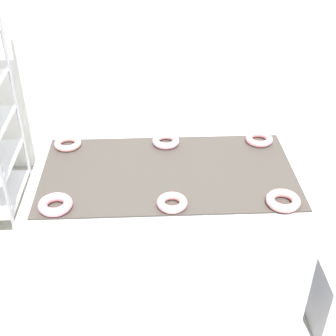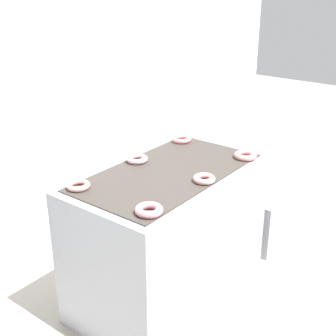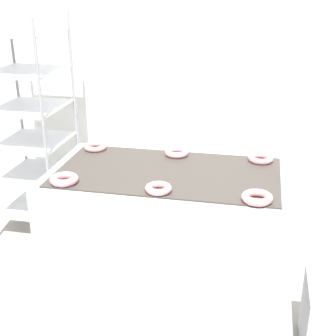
# 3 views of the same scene
# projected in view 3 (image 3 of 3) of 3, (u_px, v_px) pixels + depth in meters

# --- Properties ---
(wall_back) EXTENTS (8.00, 0.05, 2.80)m
(wall_back) POSITION_uv_depth(u_px,v_px,m) (206.00, 45.00, 3.72)
(wall_back) COLOR white
(wall_back) RESTS_ON ground_plane
(fryer_machine) EXTENTS (1.30, 0.73, 0.93)m
(fryer_machine) POSITION_uv_depth(u_px,v_px,m) (168.00, 245.00, 2.71)
(fryer_machine) COLOR #A8AAB2
(fryer_machine) RESTS_ON ground_plane
(baking_rack_cart) EXTENTS (0.51, 0.60, 1.67)m
(baking_rack_cart) POSITION_uv_depth(u_px,v_px,m) (32.00, 125.00, 3.59)
(baking_rack_cart) COLOR gray
(baking_rack_cart) RESTS_ON ground_plane
(glaze_bin) EXTENTS (0.30, 0.37, 0.43)m
(glaze_bin) POSITION_uv_depth(u_px,v_px,m) (333.00, 321.00, 2.48)
(glaze_bin) COLOR #A8AAB2
(glaze_bin) RESTS_ON ground_plane
(donut_near_left) EXTENTS (0.15, 0.15, 0.04)m
(donut_near_left) POSITION_uv_depth(u_px,v_px,m) (64.00, 179.00, 2.39)
(donut_near_left) COLOR pink
(donut_near_left) RESTS_ON fryer_machine
(donut_near_center) EXTENTS (0.13, 0.13, 0.04)m
(donut_near_center) POSITION_uv_depth(u_px,v_px,m) (158.00, 188.00, 2.29)
(donut_near_center) COLOR #D98C8C
(donut_near_center) RESTS_ON fryer_machine
(donut_near_right) EXTENTS (0.15, 0.15, 0.04)m
(donut_near_right) POSITION_uv_depth(u_px,v_px,m) (257.00, 198.00, 2.19)
(donut_near_right) COLOR #DD8A89
(donut_near_right) RESTS_ON fryer_machine
(donut_far_left) EXTENTS (0.14, 0.14, 0.03)m
(donut_far_left) POSITION_uv_depth(u_px,v_px,m) (95.00, 147.00, 2.85)
(donut_far_left) COLOR #DE8F89
(donut_far_left) RESTS_ON fryer_machine
(donut_far_center) EXTENTS (0.14, 0.14, 0.04)m
(donut_far_center) POSITION_uv_depth(u_px,v_px,m) (177.00, 152.00, 2.76)
(donut_far_center) COLOR #D2949B
(donut_far_center) RESTS_ON fryer_machine
(donut_far_right) EXTENTS (0.14, 0.14, 0.03)m
(donut_far_right) POSITION_uv_depth(u_px,v_px,m) (261.00, 158.00, 2.67)
(donut_far_right) COLOR pink
(donut_far_right) RESTS_ON fryer_machine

